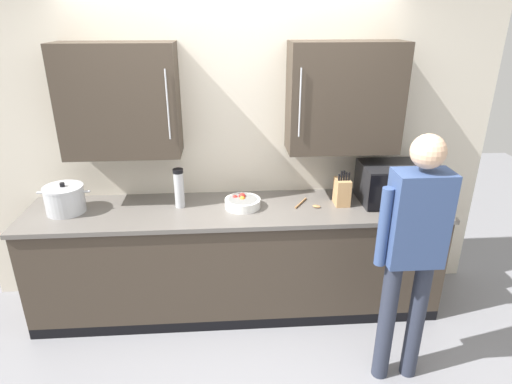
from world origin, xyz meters
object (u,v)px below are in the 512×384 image
object	(u,v)px
stock_pot	(65,199)
person_figure	(413,243)
knife_block	(342,191)
wooden_spoon	(309,205)
fruit_bowl	(243,202)
thermos_flask	(179,188)
microwave_oven	(391,183)

from	to	relation	value
stock_pot	person_figure	world-z (taller)	person_figure
knife_block	person_figure	xyz separation A→B (m)	(0.22, -0.84, 0.00)
wooden_spoon	knife_block	size ratio (longest dim) A/B	0.73
stock_pot	knife_block	world-z (taller)	knife_block
stock_pot	fruit_bowl	bearing A→B (deg)	-0.49
thermos_flask	stock_pot	distance (m)	0.86
fruit_bowl	stock_pot	distance (m)	1.35
thermos_flask	person_figure	world-z (taller)	person_figure
microwave_oven	fruit_bowl	distance (m)	1.19
microwave_oven	wooden_spoon	world-z (taller)	microwave_oven
microwave_oven	thermos_flask	world-z (taller)	thermos_flask
thermos_flask	stock_pot	xyz separation A→B (m)	(-0.86, -0.03, -0.05)
stock_pot	knife_block	size ratio (longest dim) A/B	1.34
stock_pot	person_figure	size ratio (longest dim) A/B	0.23
microwave_oven	knife_block	bearing A→B (deg)	-176.04
thermos_flask	wooden_spoon	size ratio (longest dim) A/B	1.47
stock_pot	person_figure	distance (m)	2.51
microwave_oven	thermos_flask	xyz separation A→B (m)	(-1.67, 0.01, 0.00)
microwave_oven	thermos_flask	distance (m)	1.67
wooden_spoon	knife_block	bearing A→B (deg)	3.28
microwave_oven	wooden_spoon	bearing A→B (deg)	-176.31
stock_pot	knife_block	bearing A→B (deg)	-0.24
wooden_spoon	stock_pot	size ratio (longest dim) A/B	0.55
knife_block	microwave_oven	bearing A→B (deg)	3.96
wooden_spoon	person_figure	world-z (taller)	person_figure
fruit_bowl	knife_block	size ratio (longest dim) A/B	0.96
fruit_bowl	stock_pot	bearing A→B (deg)	179.51
stock_pot	person_figure	xyz separation A→B (m)	(2.36, -0.85, 0.01)
fruit_bowl	person_figure	distance (m)	1.32
wooden_spoon	stock_pot	distance (m)	1.88
person_figure	microwave_oven	bearing A→B (deg)	78.72
stock_pot	knife_block	distance (m)	2.14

